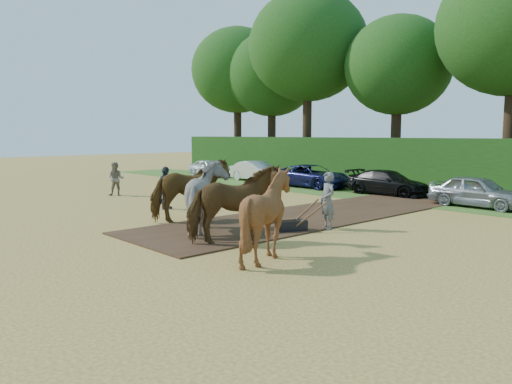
% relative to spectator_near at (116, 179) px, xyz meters
% --- Properties ---
extents(ground, '(120.00, 120.00, 0.00)m').
position_rel_spectator_near_xyz_m(ground, '(9.76, -3.56, -0.89)').
color(ground, gold).
rests_on(ground, ground).
extents(earth_strip, '(4.50, 17.00, 0.05)m').
position_rel_spectator_near_xyz_m(earth_strip, '(11.26, 3.44, -0.86)').
color(earth_strip, '#472D1C').
rests_on(earth_strip, ground).
extents(grass_verge, '(50.00, 5.00, 0.03)m').
position_rel_spectator_near_xyz_m(grass_verge, '(9.76, 10.44, -0.87)').
color(grass_verge, '#38601E').
rests_on(grass_verge, ground).
extents(hedgerow, '(46.00, 1.60, 3.00)m').
position_rel_spectator_near_xyz_m(hedgerow, '(9.76, 14.94, 0.61)').
color(hedgerow, '#14380F').
rests_on(hedgerow, ground).
extents(spectator_near, '(1.08, 1.09, 1.77)m').
position_rel_spectator_near_xyz_m(spectator_near, '(0.00, 0.00, 0.00)').
color(spectator_near, tan).
rests_on(spectator_near, ground).
extents(spectator_far, '(0.81, 1.17, 1.85)m').
position_rel_spectator_near_xyz_m(spectator_far, '(5.77, -0.61, 0.04)').
color(spectator_far, '#282936').
rests_on(spectator_far, ground).
extents(plough_team, '(8.18, 6.04, 2.36)m').
position_rel_spectator_near_xyz_m(plough_team, '(12.15, -2.47, 0.28)').
color(plough_team, brown).
rests_on(plough_team, ground).
extents(parked_cars, '(40.74, 3.32, 1.47)m').
position_rel_spectator_near_xyz_m(parked_cars, '(13.19, 10.59, -0.19)').
color(parked_cars, silver).
rests_on(parked_cars, ground).
extents(treeline, '(48.70, 10.60, 14.21)m').
position_rel_spectator_near_xyz_m(treeline, '(8.07, 18.12, 8.08)').
color(treeline, '#382616').
rests_on(treeline, ground).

